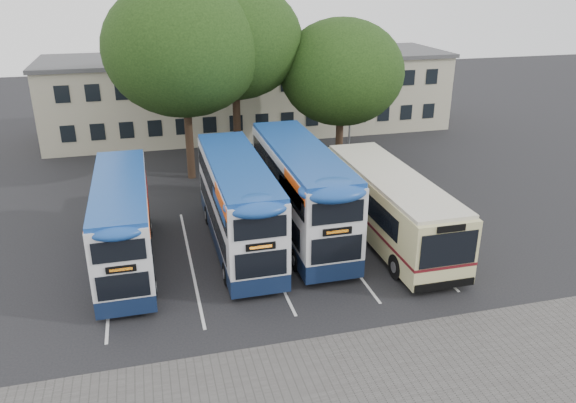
# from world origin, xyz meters

# --- Properties ---
(ground) EXTENTS (120.00, 120.00, 0.00)m
(ground) POSITION_xyz_m (0.00, 0.00, 0.00)
(ground) COLOR black
(ground) RESTS_ON ground
(paving_strip) EXTENTS (40.00, 6.00, 0.01)m
(paving_strip) POSITION_xyz_m (-2.00, -5.00, 0.01)
(paving_strip) COLOR #595654
(paving_strip) RESTS_ON ground
(bay_lines) EXTENTS (14.12, 11.00, 0.01)m
(bay_lines) POSITION_xyz_m (-3.75, 5.00, 0.01)
(bay_lines) COLOR silver
(bay_lines) RESTS_ON ground
(depot_building) EXTENTS (32.40, 8.40, 6.20)m
(depot_building) POSITION_xyz_m (0.00, 26.99, 3.15)
(depot_building) COLOR #BAB596
(depot_building) RESTS_ON ground
(lamp_post) EXTENTS (0.25, 1.05, 9.06)m
(lamp_post) POSITION_xyz_m (6.00, 19.97, 5.08)
(lamp_post) COLOR gray
(lamp_post) RESTS_ON ground
(tree_left) EXTENTS (9.45, 9.45, 12.11)m
(tree_left) POSITION_xyz_m (-6.07, 16.41, 8.08)
(tree_left) COLOR black
(tree_left) RESTS_ON ground
(tree_mid) EXTENTS (8.58, 8.58, 11.94)m
(tree_mid) POSITION_xyz_m (-2.78, 17.86, 8.28)
(tree_mid) COLOR black
(tree_mid) RESTS_ON ground
(tree_right) EXTENTS (8.09, 8.09, 9.71)m
(tree_right) POSITION_xyz_m (3.99, 16.63, 6.26)
(tree_right) COLOR black
(tree_right) RESTS_ON ground
(bus_dd_left) EXTENTS (2.31, 9.54, 3.97)m
(bus_dd_left) POSITION_xyz_m (-10.01, 5.50, 2.19)
(bus_dd_left) COLOR #101E3C
(bus_dd_left) RESTS_ON ground
(bus_dd_mid) EXTENTS (2.50, 10.33, 4.30)m
(bus_dd_mid) POSITION_xyz_m (-4.81, 6.02, 2.37)
(bus_dd_mid) COLOR #101E3C
(bus_dd_mid) RESTS_ON ground
(bus_dd_right) EXTENTS (2.63, 10.85, 4.52)m
(bus_dd_right) POSITION_xyz_m (-1.60, 6.57, 2.49)
(bus_dd_right) COLOR #101E3C
(bus_dd_right) RESTS_ON ground
(bus_single) EXTENTS (2.85, 11.20, 3.34)m
(bus_single) POSITION_xyz_m (2.48, 5.11, 1.89)
(bus_single) COLOR #D0CA8B
(bus_single) RESTS_ON ground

